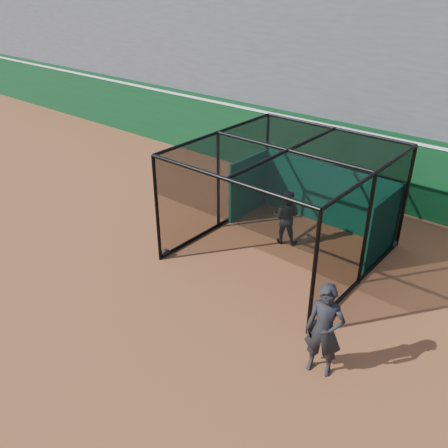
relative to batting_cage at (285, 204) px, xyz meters
The scene contains 6 objects.
ground 4.17m from the batting_cage, 103.93° to the right, with size 120.00×120.00×0.00m, color brown.
outfield_wall 4.82m from the batting_cage, 101.23° to the left, with size 50.00×0.50×2.50m.
grandstand 9.05m from the batting_cage, 96.30° to the left, with size 50.00×7.85×8.95m.
batting_cage is the anchor object (origin of this frame).
batter 0.90m from the batting_cage, 117.07° to the left, with size 0.77×0.60×1.59m, color black.
on_deck_player 4.45m from the batting_cage, 46.59° to the right, with size 0.82×0.65×1.98m.
Camera 1 is at (6.94, -5.89, 6.90)m, focal length 38.00 mm.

